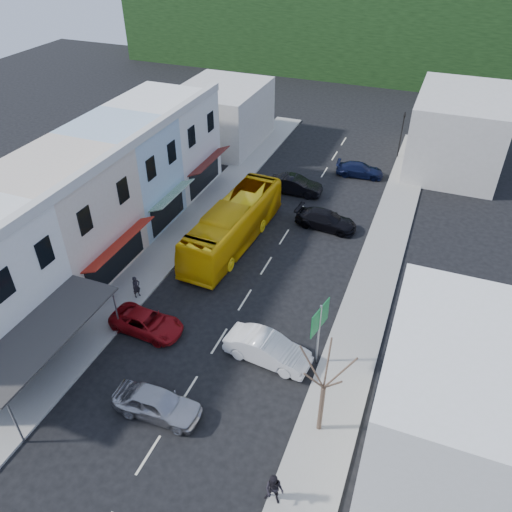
# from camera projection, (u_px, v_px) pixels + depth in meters

# --- Properties ---
(ground) EXTENTS (120.00, 120.00, 0.00)m
(ground) POSITION_uv_depth(u_px,v_px,m) (219.00, 341.00, 29.62)
(ground) COLOR black
(ground) RESTS_ON ground
(sidewalk_left) EXTENTS (3.00, 52.00, 0.15)m
(sidewalk_left) POSITION_uv_depth(u_px,v_px,m) (186.00, 230.00, 39.34)
(sidewalk_left) COLOR gray
(sidewalk_left) RESTS_ON ground
(sidewalk_right) EXTENTS (3.00, 52.00, 0.15)m
(sidewalk_right) POSITION_uv_depth(u_px,v_px,m) (376.00, 272.00, 34.92)
(sidewalk_right) COLOR gray
(sidewalk_right) RESTS_ON ground
(shopfront_row) EXTENTS (8.25, 30.00, 8.00)m
(shopfront_row) POSITION_uv_depth(u_px,v_px,m) (84.00, 205.00, 34.75)
(shopfront_row) COLOR silver
(shopfront_row) RESTS_ON ground
(right_building) EXTENTS (8.00, 9.00, 8.00)m
(right_building) POSITION_uv_depth(u_px,v_px,m) (475.00, 425.00, 20.28)
(right_building) COLOR silver
(right_building) RESTS_ON ground
(distant_block_left) EXTENTS (8.00, 10.00, 6.00)m
(distant_block_left) POSITION_uv_depth(u_px,v_px,m) (222.00, 115.00, 51.79)
(distant_block_left) COLOR #B7B2A8
(distant_block_left) RESTS_ON ground
(distant_block_right) EXTENTS (8.00, 12.00, 7.00)m
(distant_block_right) POSITION_uv_depth(u_px,v_px,m) (457.00, 131.00, 46.97)
(distant_block_right) COLOR #B7B2A8
(distant_block_right) RESTS_ON ground
(hillside) EXTENTS (80.00, 26.00, 14.00)m
(hillside) POSITION_uv_depth(u_px,v_px,m) (389.00, 17.00, 75.25)
(hillside) COLOR black
(hillside) RESTS_ON ground
(bus) EXTENTS (3.10, 11.71, 3.10)m
(bus) POSITION_uv_depth(u_px,v_px,m) (233.00, 226.00, 37.10)
(bus) COLOR yellow
(bus) RESTS_ON ground
(car_silver) EXTENTS (4.45, 1.93, 1.40)m
(car_silver) POSITION_uv_depth(u_px,v_px,m) (157.00, 404.00, 25.08)
(car_silver) COLOR #A9A9AE
(car_silver) RESTS_ON ground
(car_white) EXTENTS (4.57, 2.25, 1.40)m
(car_white) POSITION_uv_depth(u_px,v_px,m) (268.00, 351.00, 28.05)
(car_white) COLOR silver
(car_white) RESTS_ON ground
(car_red) EXTENTS (4.70, 2.16, 1.40)m
(car_red) POSITION_uv_depth(u_px,v_px,m) (147.00, 322.00, 29.95)
(car_red) COLOR maroon
(car_red) RESTS_ON ground
(car_black_near) EXTENTS (4.62, 2.15, 1.40)m
(car_black_near) POSITION_uv_depth(u_px,v_px,m) (326.00, 220.00, 39.38)
(car_black_near) COLOR black
(car_black_near) RESTS_ON ground
(car_black_far) EXTENTS (4.45, 1.92, 1.40)m
(car_black_far) POSITION_uv_depth(u_px,v_px,m) (295.00, 186.00, 44.01)
(car_black_far) COLOR black
(car_black_far) RESTS_ON ground
(car_navy_far) EXTENTS (4.66, 2.29, 1.40)m
(car_navy_far) POSITION_uv_depth(u_px,v_px,m) (360.00, 169.00, 46.71)
(car_navy_far) COLOR black
(car_navy_far) RESTS_ON ground
(pedestrian_left) EXTENTS (0.58, 0.70, 1.70)m
(pedestrian_left) POSITION_uv_depth(u_px,v_px,m) (136.00, 286.00, 32.22)
(pedestrian_left) COLOR black
(pedestrian_left) RESTS_ON sidewalk_left
(pedestrian_right) EXTENTS (0.70, 0.44, 1.70)m
(pedestrian_right) POSITION_uv_depth(u_px,v_px,m) (274.00, 490.00, 21.15)
(pedestrian_right) COLOR black
(pedestrian_right) RESTS_ON sidewalk_right
(direction_sign) EXTENTS (1.01, 2.02, 4.29)m
(direction_sign) POSITION_uv_depth(u_px,v_px,m) (318.00, 335.00, 26.99)
(direction_sign) COLOR #0D6028
(direction_sign) RESTS_ON ground
(street_tree) EXTENTS (2.57, 2.57, 6.32)m
(street_tree) POSITION_uv_depth(u_px,v_px,m) (324.00, 388.00, 22.85)
(street_tree) COLOR #3C2D24
(street_tree) RESTS_ON ground
(traffic_signal) EXTENTS (1.11, 1.27, 4.72)m
(traffic_signal) POSITION_uv_depth(u_px,v_px,m) (401.00, 135.00, 49.02)
(traffic_signal) COLOR black
(traffic_signal) RESTS_ON ground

